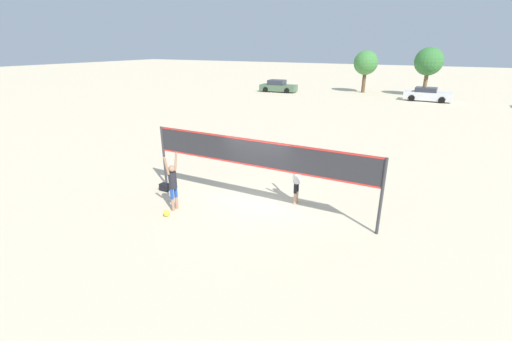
{
  "coord_description": "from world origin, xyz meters",
  "views": [
    {
      "loc": [
        5.31,
        -10.08,
        5.58
      ],
      "look_at": [
        0.0,
        0.0,
        1.38
      ],
      "focal_mm": 24.0,
      "sensor_mm": 36.0,
      "label": 1
    }
  ],
  "objects_px": {
    "tree_left_cluster": "(429,62)",
    "tree_right_cluster": "(366,63)",
    "volleyball": "(167,213)",
    "player_spiker": "(173,181)",
    "parked_car_far": "(427,95)",
    "player_blocker": "(297,177)",
    "parked_car_near": "(278,87)",
    "gear_bag": "(165,187)",
    "volleyball_net": "(256,158)"
  },
  "relations": [
    {
      "from": "tree_left_cluster",
      "to": "parked_car_near",
      "type": "bearing_deg",
      "value": -165.84
    },
    {
      "from": "tree_right_cluster",
      "to": "player_spiker",
      "type": "bearing_deg",
      "value": -88.94
    },
    {
      "from": "parked_car_near",
      "to": "tree_left_cluster",
      "type": "relative_size",
      "value": 0.87
    },
    {
      "from": "volleyball_net",
      "to": "tree_left_cluster",
      "type": "bearing_deg",
      "value": 83.71
    },
    {
      "from": "volleyball_net",
      "to": "parked_car_far",
      "type": "xyz_separation_m",
      "value": [
        4.27,
        30.39,
        -1.22
      ]
    },
    {
      "from": "player_blocker",
      "to": "gear_bag",
      "type": "height_order",
      "value": "player_blocker"
    },
    {
      "from": "player_spiker",
      "to": "volleyball_net",
      "type": "bearing_deg",
      "value": -55.76
    },
    {
      "from": "gear_bag",
      "to": "parked_car_far",
      "type": "relative_size",
      "value": 0.09
    },
    {
      "from": "player_spiker",
      "to": "parked_car_near",
      "type": "relative_size",
      "value": 0.45
    },
    {
      "from": "volleyball_net",
      "to": "tree_right_cluster",
      "type": "height_order",
      "value": "tree_right_cluster"
    },
    {
      "from": "player_blocker",
      "to": "parked_car_near",
      "type": "bearing_deg",
      "value": -154.49
    },
    {
      "from": "parked_car_far",
      "to": "tree_left_cluster",
      "type": "xyz_separation_m",
      "value": [
        -0.51,
        3.68,
        3.15
      ]
    },
    {
      "from": "player_spiker",
      "to": "tree_left_cluster",
      "type": "relative_size",
      "value": 0.39
    },
    {
      "from": "volleyball",
      "to": "tree_left_cluster",
      "type": "xyz_separation_m",
      "value": [
        6.1,
        36.26,
        3.68
      ]
    },
    {
      "from": "gear_bag",
      "to": "parked_car_near",
      "type": "distance_m",
      "value": 31.65
    },
    {
      "from": "volleyball_net",
      "to": "tree_right_cluster",
      "type": "bearing_deg",
      "value": 95.14
    },
    {
      "from": "tree_right_cluster",
      "to": "tree_left_cluster",
      "type": "bearing_deg",
      "value": -1.93
    },
    {
      "from": "volleyball",
      "to": "parked_car_near",
      "type": "xyz_separation_m",
      "value": [
        -10.31,
        32.12,
        0.54
      ]
    },
    {
      "from": "player_spiker",
      "to": "tree_right_cluster",
      "type": "xyz_separation_m",
      "value": [
        -0.66,
        35.95,
        2.39
      ]
    },
    {
      "from": "parked_car_near",
      "to": "parked_car_far",
      "type": "bearing_deg",
      "value": -3.85
    },
    {
      "from": "volleyball_net",
      "to": "tree_left_cluster",
      "type": "distance_m",
      "value": 34.33
    },
    {
      "from": "volleyball_net",
      "to": "parked_car_far",
      "type": "distance_m",
      "value": 30.72
    },
    {
      "from": "volleyball",
      "to": "player_spiker",
      "type": "bearing_deg",
      "value": 98.78
    },
    {
      "from": "volleyball",
      "to": "player_blocker",
      "type": "bearing_deg",
      "value": 40.61
    },
    {
      "from": "player_blocker",
      "to": "gear_bag",
      "type": "bearing_deg",
      "value": -75.19
    },
    {
      "from": "volleyball",
      "to": "tree_right_cluster",
      "type": "bearing_deg",
      "value": 91.17
    },
    {
      "from": "volleyball_net",
      "to": "parked_car_far",
      "type": "height_order",
      "value": "volleyball_net"
    },
    {
      "from": "tree_left_cluster",
      "to": "volleyball",
      "type": "bearing_deg",
      "value": -99.55
    },
    {
      "from": "volleyball",
      "to": "volleyball_net",
      "type": "bearing_deg",
      "value": 42.98
    },
    {
      "from": "volleyball",
      "to": "tree_left_cluster",
      "type": "bearing_deg",
      "value": 80.45
    },
    {
      "from": "player_blocker",
      "to": "tree_right_cluster",
      "type": "bearing_deg",
      "value": -172.66
    },
    {
      "from": "tree_left_cluster",
      "to": "tree_right_cluster",
      "type": "xyz_separation_m",
      "value": [
        -6.84,
        0.23,
        -0.31
      ]
    },
    {
      "from": "gear_bag",
      "to": "tree_left_cluster",
      "type": "height_order",
      "value": "tree_left_cluster"
    },
    {
      "from": "volleyball",
      "to": "parked_car_far",
      "type": "height_order",
      "value": "parked_car_far"
    },
    {
      "from": "gear_bag",
      "to": "parked_car_near",
      "type": "relative_size",
      "value": 0.09
    },
    {
      "from": "volleyball",
      "to": "tree_left_cluster",
      "type": "height_order",
      "value": "tree_left_cluster"
    },
    {
      "from": "parked_car_far",
      "to": "tree_left_cluster",
      "type": "bearing_deg",
      "value": 100.59
    },
    {
      "from": "parked_car_far",
      "to": "player_blocker",
      "type": "bearing_deg",
      "value": -93.21
    },
    {
      "from": "volleyball",
      "to": "parked_car_near",
      "type": "bearing_deg",
      "value": 107.79
    },
    {
      "from": "player_spiker",
      "to": "player_blocker",
      "type": "height_order",
      "value": "player_spiker"
    },
    {
      "from": "gear_bag",
      "to": "player_spiker",
      "type": "bearing_deg",
      "value": -37.59
    },
    {
      "from": "parked_car_near",
      "to": "tree_right_cluster",
      "type": "relative_size",
      "value": 0.94
    },
    {
      "from": "parked_car_near",
      "to": "tree_left_cluster",
      "type": "height_order",
      "value": "tree_left_cluster"
    },
    {
      "from": "volleyball",
      "to": "gear_bag",
      "type": "bearing_deg",
      "value": 133.2
    },
    {
      "from": "player_spiker",
      "to": "parked_car_far",
      "type": "xyz_separation_m",
      "value": [
        6.69,
        32.04,
        -0.45
      ]
    },
    {
      "from": "player_blocker",
      "to": "parked_car_far",
      "type": "bearing_deg",
      "value": 174.11
    },
    {
      "from": "gear_bag",
      "to": "tree_left_cluster",
      "type": "relative_size",
      "value": 0.08
    },
    {
      "from": "volleyball",
      "to": "gear_bag",
      "type": "xyz_separation_m",
      "value": [
        -1.59,
        1.69,
        0.03
      ]
    },
    {
      "from": "gear_bag",
      "to": "parked_car_far",
      "type": "height_order",
      "value": "parked_car_far"
    },
    {
      "from": "player_spiker",
      "to": "volleyball",
      "type": "relative_size",
      "value": 9.59
    }
  ]
}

